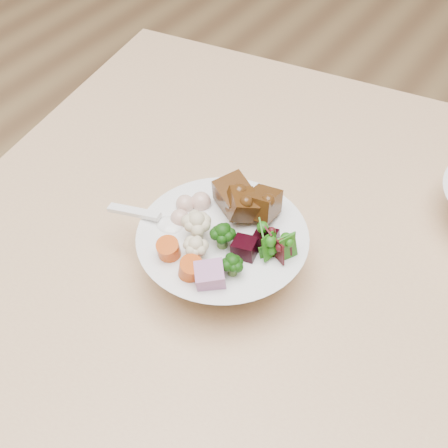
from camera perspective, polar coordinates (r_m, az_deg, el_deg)
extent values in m
cylinder|color=tan|center=(1.35, -4.56, -0.03)|extent=(0.06, 0.06, 0.72)
cylinder|color=tan|center=(1.45, 17.57, -8.62)|extent=(0.03, 0.03, 0.38)
cylinder|color=tan|center=(1.66, 19.59, -0.43)|extent=(0.03, 0.03, 0.38)
sphere|color=black|center=(0.68, -0.15, -1.39)|extent=(0.03, 0.03, 0.03)
sphere|color=beige|center=(0.69, -2.49, -0.45)|extent=(0.04, 0.04, 0.04)
cube|color=black|center=(0.68, 3.86, -1.66)|extent=(0.03, 0.03, 0.02)
cube|color=#9A5D8B|center=(0.65, -1.28, -4.82)|extent=(0.04, 0.04, 0.03)
cylinder|color=#C73B05|center=(0.67, -5.07, -2.43)|extent=(0.03, 0.03, 0.03)
sphere|color=#D4A694|center=(0.71, -4.07, 0.55)|extent=(0.02, 0.02, 0.02)
ellipsoid|color=white|center=(0.71, -5.02, -0.17)|extent=(0.04, 0.03, 0.01)
cube|color=white|center=(0.72, -8.22, 1.11)|extent=(0.07, 0.02, 0.02)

